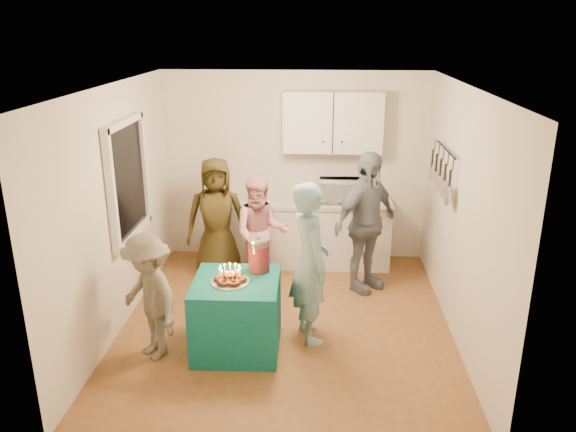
# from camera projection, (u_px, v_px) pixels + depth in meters

# --- Properties ---
(floor) EXTENTS (4.00, 4.00, 0.00)m
(floor) POSITION_uv_depth(u_px,v_px,m) (286.00, 323.00, 6.27)
(floor) COLOR brown
(floor) RESTS_ON ground
(ceiling) EXTENTS (4.00, 4.00, 0.00)m
(ceiling) POSITION_uv_depth(u_px,v_px,m) (286.00, 86.00, 5.42)
(ceiling) COLOR white
(ceiling) RESTS_ON floor
(back_wall) EXTENTS (3.60, 3.60, 0.00)m
(back_wall) POSITION_uv_depth(u_px,v_px,m) (295.00, 167.00, 7.73)
(back_wall) COLOR silver
(back_wall) RESTS_ON floor
(left_wall) EXTENTS (4.00, 4.00, 0.00)m
(left_wall) POSITION_uv_depth(u_px,v_px,m) (117.00, 210.00, 5.95)
(left_wall) COLOR silver
(left_wall) RESTS_ON floor
(right_wall) EXTENTS (4.00, 4.00, 0.00)m
(right_wall) POSITION_uv_depth(u_px,v_px,m) (461.00, 217.00, 5.74)
(right_wall) COLOR silver
(right_wall) RESTS_ON floor
(window_night) EXTENTS (0.04, 1.00, 1.20)m
(window_night) POSITION_uv_depth(u_px,v_px,m) (127.00, 180.00, 6.15)
(window_night) COLOR black
(window_night) RESTS_ON left_wall
(counter) EXTENTS (2.20, 0.58, 0.86)m
(counter) POSITION_uv_depth(u_px,v_px,m) (308.00, 234.00, 7.72)
(counter) COLOR white
(counter) RESTS_ON floor
(countertop) EXTENTS (2.24, 0.62, 0.05)m
(countertop) POSITION_uv_depth(u_px,v_px,m) (309.00, 202.00, 7.57)
(countertop) COLOR beige
(countertop) RESTS_ON counter
(upper_cabinet) EXTENTS (1.30, 0.30, 0.80)m
(upper_cabinet) POSITION_uv_depth(u_px,v_px,m) (333.00, 122.00, 7.35)
(upper_cabinet) COLOR white
(upper_cabinet) RESTS_ON back_wall
(pot_rack) EXTENTS (0.12, 1.00, 0.60)m
(pot_rack) POSITION_uv_depth(u_px,v_px,m) (442.00, 171.00, 6.31)
(pot_rack) COLOR black
(pot_rack) RESTS_ON right_wall
(microwave) EXTENTS (0.55, 0.38, 0.30)m
(microwave) POSITION_uv_depth(u_px,v_px,m) (340.00, 191.00, 7.49)
(microwave) COLOR white
(microwave) RESTS_ON countertop
(party_table) EXTENTS (0.87, 0.87, 0.76)m
(party_table) POSITION_uv_depth(u_px,v_px,m) (237.00, 315.00, 5.68)
(party_table) COLOR #0E625D
(party_table) RESTS_ON floor
(donut_cake) EXTENTS (0.38, 0.38, 0.18)m
(donut_cake) POSITION_uv_depth(u_px,v_px,m) (230.00, 274.00, 5.49)
(donut_cake) COLOR #381C0C
(donut_cake) RESTS_ON party_table
(punch_jar) EXTENTS (0.22, 0.22, 0.34)m
(punch_jar) POSITION_uv_depth(u_px,v_px,m) (259.00, 255.00, 5.73)
(punch_jar) COLOR red
(punch_jar) RESTS_ON party_table
(man_birthday) EXTENTS (0.59, 0.72, 1.71)m
(man_birthday) POSITION_uv_depth(u_px,v_px,m) (310.00, 263.00, 5.73)
(man_birthday) COLOR #86B4C3
(man_birthday) RESTS_ON floor
(woman_back_left) EXTENTS (0.85, 0.61, 1.60)m
(woman_back_left) POSITION_uv_depth(u_px,v_px,m) (217.00, 219.00, 7.18)
(woman_back_left) COLOR brown
(woman_back_left) RESTS_ON floor
(woman_back_center) EXTENTS (0.77, 0.64, 1.44)m
(woman_back_center) POSITION_uv_depth(u_px,v_px,m) (261.00, 234.00, 6.92)
(woman_back_center) COLOR pink
(woman_back_center) RESTS_ON floor
(woman_back_right) EXTENTS (1.03, 1.03, 1.76)m
(woman_back_right) POSITION_uv_depth(u_px,v_px,m) (365.00, 222.00, 6.83)
(woman_back_right) COLOR black
(woman_back_right) RESTS_ON floor
(child_near_left) EXTENTS (0.94, 0.93, 1.30)m
(child_near_left) POSITION_uv_depth(u_px,v_px,m) (149.00, 297.00, 5.47)
(child_near_left) COLOR #5B5449
(child_near_left) RESTS_ON floor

